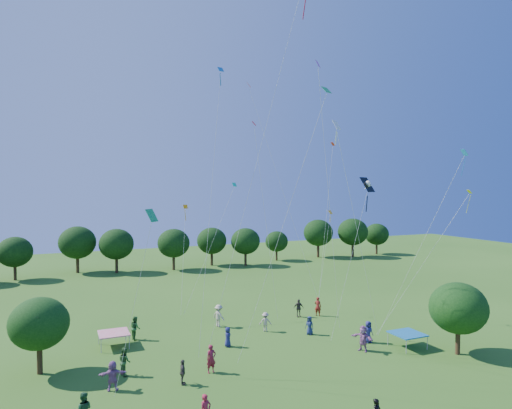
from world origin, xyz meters
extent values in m
cylinder|color=#422B19|center=(-12.57, 20.22, 0.85)|extent=(0.35, 0.35, 1.70)
ellipsoid|color=#153E11|center=(-12.57, 20.22, 3.29)|extent=(3.74, 3.74, 3.36)
cylinder|color=#422B19|center=(15.05, 11.95, 0.82)|extent=(0.34, 0.34, 1.64)
ellipsoid|color=#153E11|center=(15.05, 11.95, 3.37)|extent=(4.09, 4.09, 3.68)
cylinder|color=#422B19|center=(-16.56, 54.89, 0.92)|extent=(0.38, 0.38, 1.84)
ellipsoid|color=black|center=(-16.56, 54.89, 3.72)|extent=(4.42, 4.42, 3.98)
cylinder|color=#422B19|center=(-8.83, 57.29, 1.07)|extent=(0.44, 0.44, 2.14)
ellipsoid|color=black|center=(-8.83, 57.29, 4.33)|extent=(5.14, 5.14, 4.63)
cylinder|color=#422B19|center=(-3.73, 55.12, 1.01)|extent=(0.42, 0.42, 2.03)
ellipsoid|color=black|center=(-3.73, 55.12, 4.09)|extent=(4.86, 4.86, 4.37)
cylinder|color=#422B19|center=(4.25, 54.00, 0.98)|extent=(0.40, 0.40, 1.96)
ellipsoid|color=black|center=(4.25, 54.00, 3.96)|extent=(4.71, 4.71, 4.24)
cylinder|color=#422B19|center=(10.62, 55.53, 0.96)|extent=(0.39, 0.39, 1.91)
ellipsoid|color=black|center=(10.62, 55.53, 3.87)|extent=(4.59, 4.59, 4.13)
cylinder|color=#422B19|center=(15.42, 53.36, 0.94)|extent=(0.39, 0.39, 1.89)
ellipsoid|color=black|center=(15.42, 53.36, 3.82)|extent=(4.54, 4.54, 4.08)
cylinder|color=#422B19|center=(22.08, 55.90, 0.79)|extent=(0.33, 0.33, 1.58)
ellipsoid|color=black|center=(22.08, 55.90, 3.20)|extent=(3.80, 3.80, 3.42)
cylinder|color=#422B19|center=(30.27, 56.13, 1.07)|extent=(0.44, 0.44, 2.13)
ellipsoid|color=black|center=(30.27, 56.13, 4.31)|extent=(5.12, 5.12, 4.61)
cylinder|color=#422B19|center=(36.10, 54.14, 1.09)|extent=(0.45, 0.45, 2.18)
ellipsoid|color=black|center=(36.10, 54.14, 4.41)|extent=(5.24, 5.24, 4.72)
cylinder|color=#422B19|center=(42.14, 55.19, 0.91)|extent=(0.37, 0.37, 1.81)
ellipsoid|color=black|center=(42.14, 55.19, 3.66)|extent=(4.35, 4.35, 3.91)
cube|color=red|center=(-7.60, 23.56, 1.05)|extent=(2.20, 2.20, 0.08)
cylinder|color=#999999|center=(-8.60, 22.56, 0.55)|extent=(0.05, 0.05, 1.10)
cylinder|color=#999999|center=(-6.60, 22.56, 0.55)|extent=(0.05, 0.05, 1.10)
cylinder|color=#999999|center=(-8.60, 24.56, 0.55)|extent=(0.05, 0.05, 1.10)
cylinder|color=#999999|center=(-6.60, 24.56, 0.55)|extent=(0.05, 0.05, 1.10)
cube|color=#18619D|center=(12.69, 14.51, 1.05)|extent=(2.20, 2.20, 0.08)
cylinder|color=#999999|center=(11.69, 13.51, 0.55)|extent=(0.05, 0.05, 1.10)
cylinder|color=#999999|center=(13.69, 13.51, 0.55)|extent=(0.05, 0.05, 1.10)
cylinder|color=#999999|center=(11.69, 15.51, 0.55)|extent=(0.05, 0.05, 1.10)
cylinder|color=#999999|center=(13.69, 15.51, 0.55)|extent=(0.05, 0.05, 1.10)
imported|color=navy|center=(10.68, 16.60, 0.84)|extent=(0.84, 0.47, 1.68)
imported|color=maroon|center=(11.00, 24.60, 0.89)|extent=(0.75, 0.78, 1.78)
imported|color=#295F28|center=(-5.83, 24.63, 0.92)|extent=(0.63, 0.98, 1.84)
imported|color=#BDAC97|center=(1.33, 25.11, 0.96)|extent=(1.05, 1.38, 1.93)
imported|color=#433A35|center=(9.15, 25.00, 0.83)|extent=(1.04, 0.61, 1.66)
imported|color=#9C5B95|center=(9.14, 15.22, 0.95)|extent=(1.33, 1.88, 1.90)
imported|color=navy|center=(7.48, 20.12, 0.75)|extent=(0.74, 0.84, 1.50)
imported|color=#2A5725|center=(-7.56, 17.82, 0.89)|extent=(0.69, 0.97, 1.78)
imported|color=#AE998B|center=(4.51, 22.34, 0.80)|extent=(1.15, 0.88, 1.61)
imported|color=#463D38|center=(-4.51, 14.89, 0.77)|extent=(0.59, 0.97, 1.54)
imported|color=#8D5592|center=(-8.52, 15.80, 0.88)|extent=(1.71, 0.80, 1.76)
imported|color=navy|center=(0.33, 20.12, 0.74)|extent=(0.70, 0.83, 1.49)
imported|color=maroon|center=(-2.33, 15.95, 0.91)|extent=(0.74, 0.54, 1.82)
cube|color=black|center=(9.20, 14.92, 12.28)|extent=(1.43, 1.21, 1.08)
cube|color=black|center=(9.20, 14.97, 10.89)|extent=(0.13, 0.27, 1.18)
sphere|color=white|center=(9.20, 14.86, 12.38)|extent=(0.39, 0.39, 0.39)
cylinder|color=white|center=(9.20, 14.86, 12.10)|extent=(0.27, 0.55, 0.35)
cylinder|color=white|center=(9.20, 14.86, 12.10)|extent=(0.27, 0.55, 0.35)
cylinder|color=beige|center=(7.64, 14.86, 6.53)|extent=(3.13, 0.15, 10.46)
cylinder|color=beige|center=(0.46, 14.90, 13.76)|extent=(6.42, 1.46, 24.92)
cube|color=red|center=(2.21, 19.42, 16.87)|extent=(0.41, 0.48, 0.31)
cylinder|color=beige|center=(3.57, 20.13, 9.00)|extent=(2.75, 1.44, 15.40)
cube|color=#FF990D|center=(-0.34, 29.77, 10.30)|extent=(0.45, 0.29, 0.37)
cube|color=#FF990D|center=(-0.34, 29.82, 9.50)|extent=(0.19, 0.23, 1.05)
cylinder|color=beige|center=(-1.13, 27.64, 5.71)|extent=(1.59, 4.26, 8.83)
cube|color=yellow|center=(14.87, 11.00, 11.78)|extent=(0.34, 0.41, 0.26)
cube|color=yellow|center=(14.87, 11.05, 10.92)|extent=(0.19, 0.28, 1.26)
cylinder|color=beige|center=(12.41, 12.84, 6.47)|extent=(4.93, 3.70, 10.34)
cube|color=#198943|center=(2.61, 10.07, 17.56)|extent=(0.64, 0.55, 0.39)
cylinder|color=beige|center=(0.61, 11.85, 9.32)|extent=(4.03, 3.58, 16.04)
cube|color=#1267B7|center=(-0.85, 18.19, 20.28)|extent=(0.46, 0.35, 0.34)
cube|color=#1267B7|center=(-0.85, 18.24, 19.60)|extent=(0.15, 0.19, 0.83)
cylinder|color=beige|center=(-2.08, 16.86, 10.70)|extent=(2.48, 2.69, 18.81)
cube|color=purple|center=(4.41, 13.94, 20.17)|extent=(0.53, 0.53, 0.45)
cylinder|color=beige|center=(6.36, 15.48, 10.63)|extent=(3.93, 3.10, 18.67)
cube|color=silver|center=(4.63, 12.07, 15.96)|extent=(0.73, 0.63, 0.57)
cube|color=silver|center=(4.63, 12.12, 15.14)|extent=(0.10, 0.20, 0.82)
cylinder|color=beige|center=(7.35, 13.36, 8.50)|extent=(5.46, 2.59, 14.40)
cube|color=#0DC89B|center=(4.60, 29.81, 12.39)|extent=(0.51, 0.40, 0.38)
cylinder|color=beige|center=(1.46, 27.65, 6.75)|extent=(6.29, 4.34, 10.91)
cube|color=red|center=(14.71, 27.90, 16.59)|extent=(0.34, 0.48, 0.36)
cylinder|color=beige|center=(13.19, 26.71, 8.85)|extent=(3.05, 2.40, 15.11)
cube|color=red|center=(5.72, 28.82, 21.99)|extent=(0.62, 0.70, 0.48)
cylinder|color=beige|center=(8.73, 27.29, 11.52)|extent=(6.03, 3.08, 20.45)
cube|color=#FFA316|center=(14.26, 27.58, 9.57)|extent=(0.55, 0.45, 0.41)
cube|color=#FFA316|center=(14.26, 27.63, 8.91)|extent=(0.12, 0.18, 0.72)
cylinder|color=beige|center=(13.05, 26.73, 5.34)|extent=(2.44, 1.73, 8.08)
cube|color=green|center=(-7.15, 10.42, 10.68)|extent=(0.72, 0.78, 0.63)
cylinder|color=beige|center=(-7.99, 11.18, 5.84)|extent=(1.71, 1.54, 9.09)
cube|color=blue|center=(12.73, 9.56, 14.32)|extent=(0.44, 0.57, 0.42)
cube|color=blue|center=(12.73, 9.61, 13.40)|extent=(0.18, 0.27, 1.19)
cylinder|color=beige|center=(11.31, 12.01, 7.71)|extent=(2.87, 4.90, 12.82)
camera|label=1|loc=(-11.40, -12.06, 11.99)|focal=32.00mm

